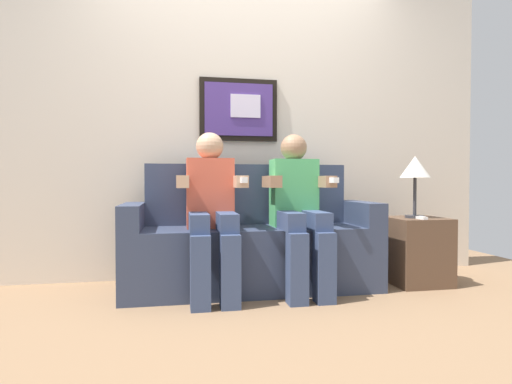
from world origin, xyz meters
TOP-DOWN VIEW (x-y plane):
  - ground_plane at (0.00, 0.00)m, footprint 5.44×5.44m
  - back_wall_assembly at (-0.00, 0.76)m, footprint 4.19×0.10m
  - couch at (0.00, 0.33)m, footprint 1.79×0.58m
  - person_on_left at (-0.30, 0.16)m, footprint 0.46×0.56m
  - person_on_right at (0.30, 0.16)m, footprint 0.46×0.56m
  - side_table_right at (1.24, 0.22)m, footprint 0.40×0.40m
  - table_lamp at (1.21, 0.20)m, footprint 0.22×0.22m
  - spare_remote_on_table at (1.20, 0.10)m, footprint 0.04×0.13m

SIDE VIEW (x-z plane):
  - ground_plane at x=0.00m, z-range 0.00..0.00m
  - side_table_right at x=1.24m, z-range 0.00..0.50m
  - couch at x=0.00m, z-range -0.14..0.76m
  - spare_remote_on_table at x=1.20m, z-range 0.50..0.52m
  - person_on_left at x=-0.30m, z-range 0.05..1.16m
  - person_on_right at x=0.30m, z-range 0.05..1.16m
  - table_lamp at x=1.21m, z-range 0.63..1.09m
  - back_wall_assembly at x=0.00m, z-range 0.00..2.60m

